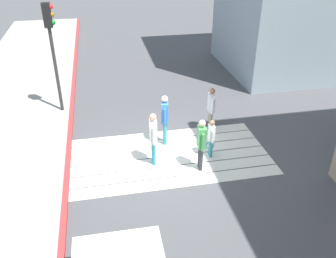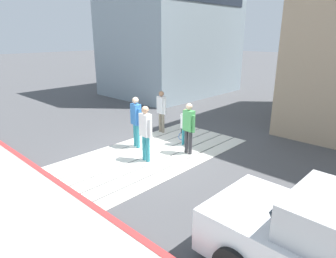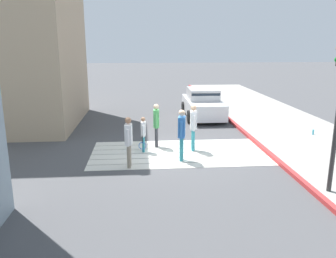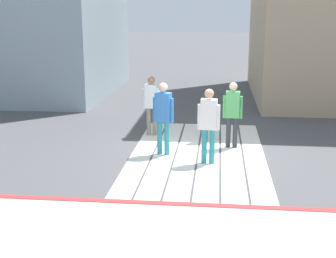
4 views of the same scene
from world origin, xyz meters
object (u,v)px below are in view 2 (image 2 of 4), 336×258
pedestrian_adult_trailing (189,125)px  pedestrian_child_with_racket (185,125)px  pedestrian_adult_lead (146,130)px  pedestrian_adult_side (161,109)px  pedestrian_teen_behind (136,119)px

pedestrian_adult_trailing → pedestrian_child_with_racket: size_ratio=1.28×
pedestrian_child_with_racket → pedestrian_adult_lead: bearing=-179.1°
pedestrian_adult_lead → pedestrian_adult_side: (2.35, 1.64, -0.04)m
pedestrian_adult_trailing → pedestrian_child_with_racket: bearing=49.6°
pedestrian_adult_side → pedestrian_teen_behind: size_ratio=0.94×
pedestrian_adult_trailing → pedestrian_child_with_racket: 0.83m
pedestrian_adult_lead → pedestrian_adult_trailing: bearing=-23.0°
pedestrian_adult_trailing → pedestrian_adult_side: pedestrian_adult_trailing is taller
pedestrian_teen_behind → pedestrian_child_with_racket: size_ratio=1.34×
pedestrian_adult_side → pedestrian_adult_trailing: bearing=-114.2°
pedestrian_adult_side → pedestrian_teen_behind: 1.86m
pedestrian_child_with_racket → pedestrian_teen_behind: bearing=140.3°
pedestrian_adult_trailing → pedestrian_adult_side: (1.00, 2.21, -0.01)m
pedestrian_teen_behind → pedestrian_child_with_racket: (1.29, -1.08, -0.29)m
pedestrian_adult_lead → pedestrian_teen_behind: pedestrian_teen_behind is taller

